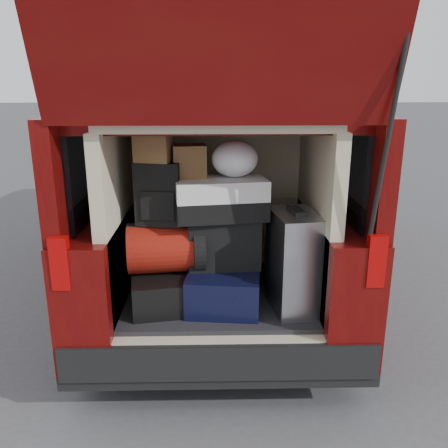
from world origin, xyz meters
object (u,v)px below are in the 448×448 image
at_px(backpack, 159,193).
at_px(twotone_duffel, 221,199).
at_px(black_hardshell, 163,287).
at_px(red_duffel, 166,248).
at_px(black_soft_case, 224,241).
at_px(silver_roller, 294,261).
at_px(navy_hardshell, 225,286).

distance_m(backpack, twotone_duffel, 0.39).
relative_size(black_hardshell, red_duffel, 1.12).
bearing_deg(black_hardshell, backpack, 86.56).
xyz_separation_m(black_hardshell, backpack, (-0.00, 0.03, 0.63)).
bearing_deg(twotone_duffel, black_soft_case, 45.11).
bearing_deg(silver_roller, black_soft_case, 154.44).
bearing_deg(backpack, black_hardshell, -77.02).
xyz_separation_m(silver_roller, red_duffel, (-0.82, 0.10, 0.06)).
relative_size(navy_hardshell, black_soft_case, 1.22).
bearing_deg(twotone_duffel, navy_hardshell, -67.43).
height_order(black_hardshell, silver_roller, silver_roller).
distance_m(black_hardshell, backpack, 0.63).
relative_size(navy_hardshell, silver_roller, 0.88).
bearing_deg(red_duffel, silver_roller, -14.03).
height_order(red_duffel, backpack, backpack).
xyz_separation_m(backpack, twotone_duffel, (0.39, -0.01, -0.04)).
bearing_deg(black_soft_case, black_hardshell, -176.68).
height_order(black_hardshell, navy_hardshell, navy_hardshell).
bearing_deg(red_duffel, backpack, 152.19).
xyz_separation_m(silver_roller, backpack, (-0.85, 0.12, 0.42)).
height_order(black_hardshell, black_soft_case, black_soft_case).
relative_size(red_duffel, twotone_duffel, 0.86).
relative_size(navy_hardshell, red_duffel, 1.14).
relative_size(navy_hardshell, backpack, 1.40).
bearing_deg(black_hardshell, black_soft_case, -2.82).
bearing_deg(silver_roller, backpack, 163.72).
xyz_separation_m(red_duffel, backpack, (-0.03, 0.01, 0.36)).
bearing_deg(navy_hardshell, black_soft_case, 100.04).
bearing_deg(black_soft_case, navy_hardshell, -89.38).
height_order(red_duffel, twotone_duffel, twotone_duffel).
bearing_deg(silver_roller, navy_hardshell, 162.29).
distance_m(silver_roller, backpack, 0.95).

